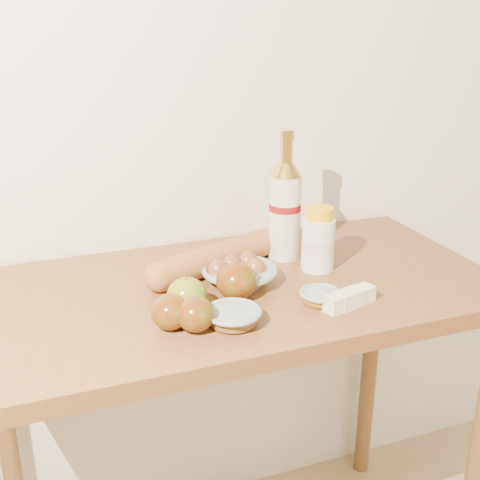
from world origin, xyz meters
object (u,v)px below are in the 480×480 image
Objects in this scene: bourbon_bottle at (285,208)px; table at (236,332)px; egg_bowl at (239,273)px; baguette at (219,257)px; cream_bottle at (318,241)px.

table is at bearing -152.48° from bourbon_bottle.
baguette is (-0.02, 0.09, 0.01)m from egg_bowl.
bourbon_bottle reaches higher than cream_bottle.
egg_bowl is (0.01, 0.01, 0.15)m from table.
baguette is at bearing 174.29° from cream_bottle.
bourbon_bottle is at bearing 34.03° from egg_bowl.
table is 0.15m from egg_bowl.
cream_bottle reaches higher than egg_bowl.
bourbon_bottle is 0.12m from cream_bottle.
bourbon_bottle reaches higher than table.
baguette is at bearing 101.60° from egg_bowl.
bourbon_bottle is 2.07× the size of cream_bottle.
table is at bearing -152.95° from egg_bowl.
baguette reaches higher than egg_bowl.
table is 7.70× the size of cream_bottle.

